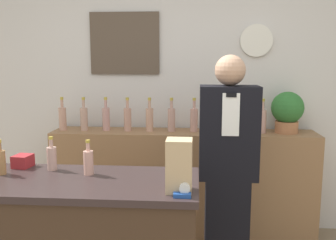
{
  "coord_description": "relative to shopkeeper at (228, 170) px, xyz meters",
  "views": [
    {
      "loc": [
        0.22,
        -1.57,
        1.64
      ],
      "look_at": [
        0.02,
        1.11,
        1.2
      ],
      "focal_mm": 40.0,
      "sensor_mm": 36.0,
      "label": 1
    }
  ],
  "objects": [
    {
      "name": "back_wall",
      "position": [
        -0.46,
        0.89,
        0.52
      ],
      "size": [
        5.2,
        0.09,
        2.7
      ],
      "color": "silver",
      "rests_on": "ground_plane"
    },
    {
      "name": "back_shelf",
      "position": [
        -0.35,
        0.64,
        -0.34
      ],
      "size": [
        2.39,
        0.37,
        0.99
      ],
      "color": "#8E6642",
      "rests_on": "ground_plane"
    },
    {
      "name": "shopkeeper",
      "position": [
        0.0,
        0.0,
        0.0
      ],
      "size": [
        0.42,
        0.26,
        1.67
      ],
      "color": "black",
      "rests_on": "ground_plane"
    },
    {
      "name": "potted_plant",
      "position": [
        0.57,
        0.66,
        0.35
      ],
      "size": [
        0.28,
        0.28,
        0.37
      ],
      "color": "#B27047",
      "rests_on": "back_shelf"
    },
    {
      "name": "paper_bag",
      "position": [
        -0.32,
        -0.8,
        0.26
      ],
      "size": [
        0.14,
        0.13,
        0.28
      ],
      "color": "tan",
      "rests_on": "display_counter"
    },
    {
      "name": "tape_dispenser",
      "position": [
        -0.3,
        -0.87,
        0.14
      ],
      "size": [
        0.09,
        0.06,
        0.07
      ],
      "color": "#1E4799",
      "rests_on": "display_counter"
    },
    {
      "name": "gift_box",
      "position": [
        -1.35,
        -0.43,
        0.16
      ],
      "size": [
        0.12,
        0.13,
        0.08
      ],
      "color": "maroon",
      "rests_on": "display_counter"
    },
    {
      "name": "counter_bottle_0",
      "position": [
        -1.41,
        -0.58,
        0.2
      ],
      "size": [
        0.06,
        0.06,
        0.21
      ],
      "color": "#9E6E41",
      "rests_on": "display_counter"
    },
    {
      "name": "counter_bottle_1",
      "position": [
        -1.14,
        -0.47,
        0.2
      ],
      "size": [
        0.06,
        0.06,
        0.21
      ],
      "color": "tan",
      "rests_on": "display_counter"
    },
    {
      "name": "counter_bottle_2",
      "position": [
        -0.88,
        -0.55,
        0.2
      ],
      "size": [
        0.06,
        0.06,
        0.21
      ],
      "color": "tan",
      "rests_on": "display_counter"
    },
    {
      "name": "shelf_bottle_0",
      "position": [
        -1.46,
        0.63,
        0.27
      ],
      "size": [
        0.07,
        0.07,
        0.31
      ],
      "color": "tan",
      "rests_on": "back_shelf"
    },
    {
      "name": "shelf_bottle_1",
      "position": [
        -1.26,
        0.63,
        0.27
      ],
      "size": [
        0.07,
        0.07,
        0.31
      ],
      "color": "tan",
      "rests_on": "back_shelf"
    },
    {
      "name": "shelf_bottle_2",
      "position": [
        -1.06,
        0.65,
        0.27
      ],
      "size": [
        0.07,
        0.07,
        0.31
      ],
      "color": "tan",
      "rests_on": "back_shelf"
    },
    {
      "name": "shelf_bottle_3",
      "position": [
        -0.86,
        0.64,
        0.27
      ],
      "size": [
        0.07,
        0.07,
        0.31
      ],
      "color": "tan",
      "rests_on": "back_shelf"
    },
    {
      "name": "shelf_bottle_4",
      "position": [
        -0.66,
        0.64,
        0.27
      ],
      "size": [
        0.07,
        0.07,
        0.31
      ],
      "color": "tan",
      "rests_on": "back_shelf"
    },
    {
      "name": "shelf_bottle_5",
      "position": [
        -0.46,
        0.64,
        0.27
      ],
      "size": [
        0.07,
        0.07,
        0.31
      ],
      "color": "tan",
      "rests_on": "back_shelf"
    },
    {
      "name": "shelf_bottle_6",
      "position": [
        -0.25,
        0.65,
        0.27
      ],
      "size": [
        0.07,
        0.07,
        0.31
      ],
      "color": "tan",
      "rests_on": "back_shelf"
    },
    {
      "name": "shelf_bottle_7",
      "position": [
        -0.05,
        0.64,
        0.27
      ],
      "size": [
        0.07,
        0.07,
        0.31
      ],
      "color": "tan",
      "rests_on": "back_shelf"
    },
    {
      "name": "shelf_bottle_8",
      "position": [
        0.15,
        0.64,
        0.27
      ],
      "size": [
        0.07,
        0.07,
        0.31
      ],
      "color": "tan",
      "rests_on": "back_shelf"
    },
    {
      "name": "shelf_bottle_9",
      "position": [
        0.35,
        0.63,
        0.27
      ],
      "size": [
        0.07,
        0.07,
        0.31
      ],
      "color": "tan",
      "rests_on": "back_shelf"
    }
  ]
}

